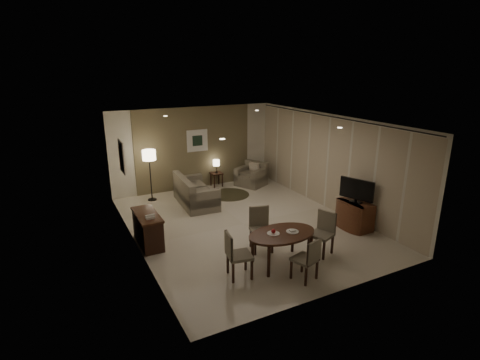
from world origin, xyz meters
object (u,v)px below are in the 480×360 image
chair_near (305,259)px  sofa (196,190)px  dining_table (282,248)px  chair_far (262,230)px  chair_right (321,234)px  floor_lamp (150,175)px  console_desk (148,229)px  tv_cabinet (355,215)px  chair_left (240,255)px  side_table (217,179)px  armchair (251,174)px

chair_near → sofa: chair_near is taller
dining_table → chair_far: 0.72m
chair_right → floor_lamp: 5.65m
chair_right → console_desk: bearing=-145.6°
chair_near → floor_lamp: floor_lamp is taller
tv_cabinet → chair_left: bearing=-169.1°
chair_near → side_table: (0.86, 6.10, -0.20)m
floor_lamp → chair_left: bearing=-85.5°
chair_right → chair_far: bearing=-146.4°
floor_lamp → armchair: bearing=-1.9°
console_desk → armchair: size_ratio=1.36×
chair_left → chair_right: 2.00m
tv_cabinet → chair_near: bearing=-152.3°
floor_lamp → console_desk: bearing=-106.1°
armchair → side_table: (-1.10, 0.46, -0.15)m
tv_cabinet → chair_left: size_ratio=0.96×
tv_cabinet → chair_far: (-2.72, 0.05, 0.14)m
dining_table → chair_left: (-1.01, -0.05, 0.12)m
sofa → chair_right: bearing=-159.0°
sofa → console_desk: bearing=138.9°
chair_far → console_desk: bearing=160.7°
tv_cabinet → dining_table: tv_cabinet is taller
tv_cabinet → chair_left: 3.72m
tv_cabinet → console_desk: bearing=162.9°
chair_right → side_table: bearing=159.3°
sofa → side_table: size_ratio=3.81×
sofa → dining_table: bearing=-172.0°
chair_far → sofa: chair_far is taller
chair_left → chair_right: (2.00, 0.00, 0.00)m
console_desk → chair_left: size_ratio=1.28×
floor_lamp → side_table: bearing=8.4°
console_desk → dining_table: console_desk is taller
chair_right → sofa: (-1.32, 4.15, -0.04)m
tv_cabinet → armchair: (-0.63, 4.29, 0.04)m
dining_table → chair_far: (-0.07, 0.70, 0.14)m
side_table → floor_lamp: bearing=-171.6°
side_table → console_desk: bearing=-134.2°
tv_cabinet → floor_lamp: floor_lamp is taller
chair_left → floor_lamp: (-0.40, 5.11, 0.32)m
armchair → floor_lamp: floor_lamp is taller
chair_left → floor_lamp: 5.13m
sofa → side_table: bearing=-40.4°
chair_near → chair_far: bearing=-101.2°
chair_far → chair_left: bearing=-126.8°
console_desk → tv_cabinet: 5.11m
console_desk → chair_near: chair_near is taller
sofa → floor_lamp: 1.49m
chair_near → armchair: 5.98m
side_table → chair_near: bearing=-98.0°
console_desk → tv_cabinet: console_desk is taller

